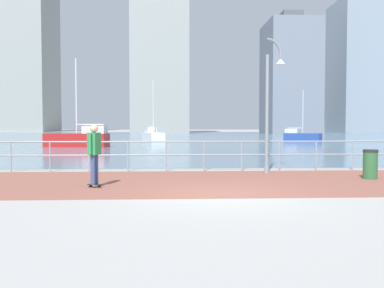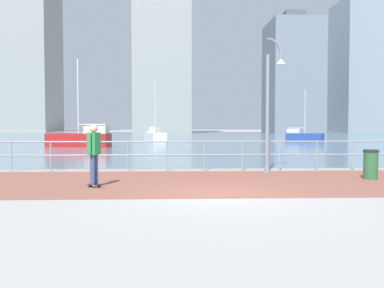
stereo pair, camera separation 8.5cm
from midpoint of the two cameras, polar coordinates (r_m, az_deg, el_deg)
ground at (r=50.23m, az=-1.06°, el=0.62°), size 220.00×220.00×0.00m
brick_paving at (r=12.76m, az=2.81°, el=-5.08°), size 28.00×5.87×0.01m
harbor_water at (r=60.56m, az=-1.29°, el=0.95°), size 180.00×88.00×0.00m
waterfront_railing at (r=15.60m, az=1.84°, el=-0.85°), size 25.25×0.06×1.12m
lamppost at (r=15.42m, az=10.84°, el=6.02°), size 0.79×0.45×4.78m
skateboarder at (r=11.80m, az=-12.86°, el=-0.75°), size 0.41×0.55×1.72m
trash_bin at (r=14.46m, az=23.07°, el=-2.53°), size 0.46×0.46×0.93m
sailboat_teal at (r=43.20m, az=-4.96°, el=1.09°), size 2.47×4.64×6.24m
sailboat_blue at (r=46.91m, az=14.81°, el=1.03°), size 3.83×3.25×5.44m
sailboat_gray at (r=34.08m, az=-14.67°, el=0.72°), size 5.05×2.26×6.84m
tower_steel at (r=108.81m, az=21.81°, el=9.63°), size 11.08×12.99×32.53m
tower_concrete at (r=90.42m, az=-3.94°, el=13.51°), size 11.43×14.60×39.42m
tower_brick at (r=91.40m, az=13.36°, el=8.71°), size 10.13×12.72×24.85m
tower_glass at (r=121.95m, az=-20.72°, el=12.82°), size 11.67×17.75×49.18m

